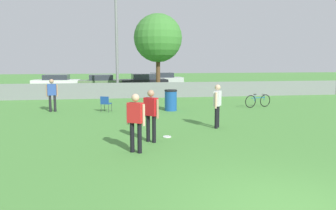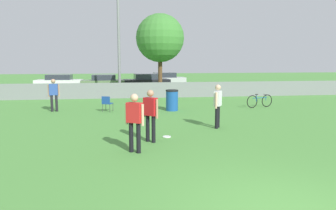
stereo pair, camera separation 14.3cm
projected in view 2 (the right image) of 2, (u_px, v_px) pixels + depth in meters
fence_backline at (162, 90)px, 23.34m from camera, size 27.72×0.07×1.21m
light_pole at (119, 33)px, 24.10m from camera, size 0.90×0.36×7.81m
tree_near_pole at (160, 38)px, 24.64m from camera, size 3.63×3.63×6.14m
player_thrower_red at (135, 118)px, 9.45m from camera, size 0.52×0.43×1.73m
player_receiver_white at (218, 103)px, 12.89m from camera, size 0.42×0.54×1.73m
player_defender_red at (150, 111)px, 10.67m from camera, size 0.48×0.47×1.73m
spectator_in_blue at (54, 93)px, 17.04m from camera, size 0.59×0.26×1.70m
frisbee_disc at (167, 137)px, 11.49m from camera, size 0.30×0.30×0.03m
folding_chair_sideline at (107, 103)px, 17.05m from camera, size 0.59×0.60×0.82m
bicycle_sideline at (260, 101)px, 18.59m from camera, size 1.71×0.58×0.77m
trash_bin at (172, 100)px, 17.41m from camera, size 0.67×0.67×1.11m
parked_car_white at (59, 82)px, 30.81m from camera, size 4.38×1.85×1.31m
parked_car_olive at (104, 82)px, 29.74m from camera, size 4.13×2.00×1.35m
parked_car_dark at (146, 81)px, 30.51m from camera, size 4.38×2.21×1.40m
parked_car_silver at (165, 79)px, 33.96m from camera, size 4.32×1.99×1.37m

